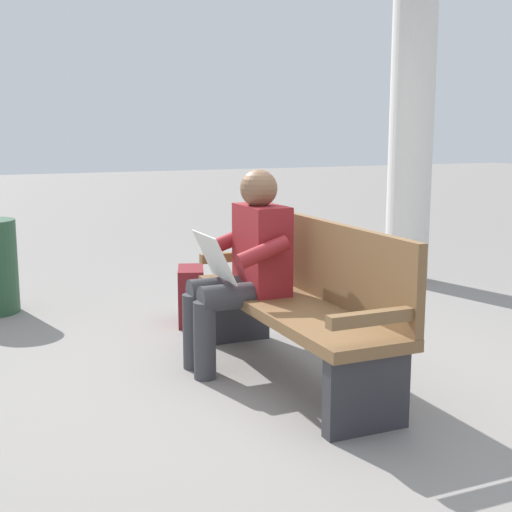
% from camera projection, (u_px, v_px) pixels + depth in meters
% --- Properties ---
extents(ground_plane, '(40.00, 40.00, 0.00)m').
position_uv_depth(ground_plane, '(290.00, 378.00, 4.07)').
color(ground_plane, gray).
extents(bench_near, '(1.81, 0.51, 0.90)m').
position_uv_depth(bench_near, '(302.00, 299.00, 4.02)').
color(bench_near, brown).
rests_on(bench_near, ground).
extents(person_seated, '(0.58, 0.58, 1.18)m').
position_uv_depth(person_seated, '(244.00, 264.00, 4.16)').
color(person_seated, maroon).
rests_on(person_seated, ground).
extents(backpack, '(0.40, 0.31, 0.42)m').
position_uv_depth(backpack, '(192.00, 296.00, 5.18)').
color(backpack, maroon).
rests_on(backpack, ground).
extents(support_pillar, '(0.40, 0.40, 3.65)m').
position_uv_depth(support_pillar, '(413.00, 82.00, 6.41)').
color(support_pillar, silver).
rests_on(support_pillar, ground).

